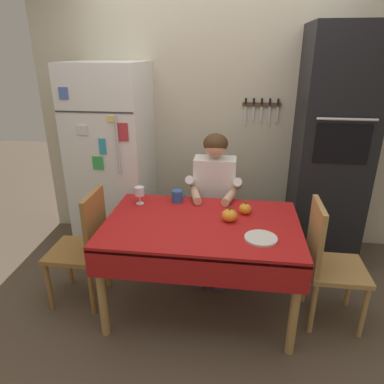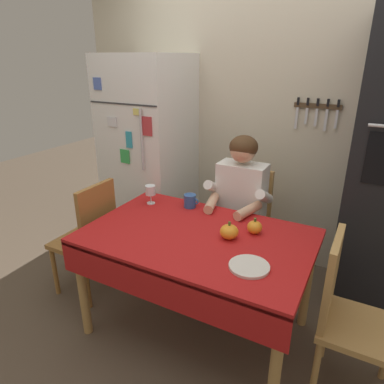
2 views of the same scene
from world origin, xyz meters
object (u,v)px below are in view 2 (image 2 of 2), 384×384
at_px(coffee_mug, 190,201).
at_px(serving_tray, 249,266).
at_px(wine_glass, 150,191).
at_px(dining_table, 195,247).
at_px(refrigerator, 150,157).
at_px(chair_left_side, 90,235).
at_px(seated_person, 238,203).
at_px(pumpkin_large, 255,227).
at_px(chair_right_side, 346,312).
at_px(pumpkin_medium, 229,232).
at_px(chair_behind_person, 245,220).

relative_size(coffee_mug, serving_tray, 0.54).
bearing_deg(wine_glass, dining_table, -28.16).
bearing_deg(refrigerator, chair_left_side, -86.82).
relative_size(dining_table, chair_left_side, 1.51).
distance_m(seated_person, pumpkin_large, 0.48).
relative_size(chair_left_side, pumpkin_large, 8.97).
xyz_separation_m(refrigerator, dining_table, (0.95, -0.88, -0.24)).
relative_size(dining_table, chair_right_side, 1.51).
bearing_deg(pumpkin_large, seated_person, 123.48).
bearing_deg(serving_tray, refrigerator, 142.15).
bearing_deg(chair_right_side, seated_person, 145.38).
relative_size(dining_table, coffee_mug, 12.07).
relative_size(chair_left_side, coffee_mug, 8.02).
relative_size(wine_glass, serving_tray, 0.67).
bearing_deg(chair_left_side, dining_table, 0.21).
bearing_deg(pumpkin_medium, wine_glass, 163.46).
distance_m(refrigerator, chair_behind_person, 1.07).
relative_size(dining_table, pumpkin_medium, 12.35).
relative_size(refrigerator, pumpkin_medium, 15.88).
xyz_separation_m(refrigerator, pumpkin_large, (1.26, -0.68, -0.12)).
xyz_separation_m(chair_right_side, serving_tray, (-0.49, -0.19, 0.24)).
bearing_deg(chair_right_side, coffee_mug, 162.81).
relative_size(chair_right_side, pumpkin_large, 8.97).
relative_size(seated_person, pumpkin_large, 12.01).
distance_m(refrigerator, dining_table, 1.32).
bearing_deg(serving_tray, pumpkin_large, 104.97).
bearing_deg(seated_person, coffee_mug, -139.70).
height_order(wine_glass, serving_tray, wine_glass).
distance_m(chair_left_side, wine_glass, 0.57).
height_order(refrigerator, pumpkin_large, refrigerator).
relative_size(seated_person, pumpkin_medium, 10.99).
xyz_separation_m(chair_behind_person, wine_glass, (-0.57, -0.51, 0.33)).
relative_size(refrigerator, wine_glass, 12.57).
height_order(dining_table, wine_glass, wine_glass).
distance_m(chair_right_side, serving_tray, 0.58).
xyz_separation_m(dining_table, chair_left_side, (-0.90, -0.00, -0.14)).
bearing_deg(chair_left_side, pumpkin_medium, 3.71).
relative_size(chair_behind_person, wine_glass, 6.49).
relative_size(pumpkin_medium, serving_tray, 0.53).
height_order(chair_right_side, pumpkin_medium, chair_right_side).
distance_m(chair_left_side, serving_tray, 1.34).
height_order(seated_person, chair_left_side, seated_person).
bearing_deg(wine_glass, pumpkin_large, -5.37).
bearing_deg(chair_behind_person, refrigerator, 174.80).
distance_m(chair_behind_person, coffee_mug, 0.58).
xyz_separation_m(wine_glass, serving_tray, (0.94, -0.46, -0.09)).
xyz_separation_m(dining_table, chair_right_side, (0.90, 0.01, -0.14)).
distance_m(coffee_mug, pumpkin_medium, 0.52).
distance_m(coffee_mug, pumpkin_large, 0.57).
height_order(dining_table, chair_right_side, chair_right_side).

